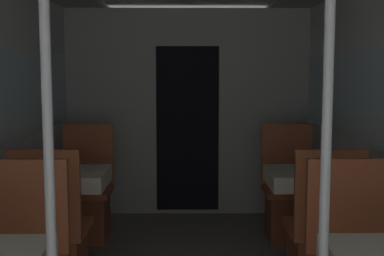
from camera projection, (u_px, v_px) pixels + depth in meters
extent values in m
cube|color=#A8A8A3|center=(188.00, 112.00, 5.50)|extent=(2.47, 0.08, 2.11)
cube|color=black|center=(188.00, 129.00, 5.48)|extent=(0.64, 0.01, 1.69)
cube|color=#B25633|center=(29.00, 207.00, 3.02)|extent=(0.45, 0.04, 0.55)
cylinder|color=silver|center=(50.00, 179.00, 2.24)|extent=(0.04, 0.04, 2.11)
cylinder|color=#B7B7BC|center=(72.00, 217.00, 4.15)|extent=(0.10, 0.10, 0.69)
cube|color=#B2B2B7|center=(71.00, 173.00, 4.11)|extent=(0.52, 0.52, 0.02)
cube|color=beige|center=(71.00, 179.00, 4.11)|extent=(0.56, 0.56, 0.12)
cube|color=#B25633|center=(54.00, 229.00, 3.59)|extent=(0.45, 0.45, 0.05)
cube|color=#B25633|center=(44.00, 193.00, 3.35)|extent=(0.45, 0.04, 0.55)
cube|color=brown|center=(86.00, 217.00, 4.71)|extent=(0.39, 0.39, 0.41)
cube|color=#B25633|center=(85.00, 191.00, 4.68)|extent=(0.45, 0.45, 0.05)
cube|color=#B25633|center=(89.00, 154.00, 4.85)|extent=(0.45, 0.04, 0.55)
cube|color=#B25633|center=(346.00, 206.00, 3.04)|extent=(0.45, 0.04, 0.55)
cylinder|color=silver|center=(326.00, 178.00, 2.25)|extent=(0.04, 0.04, 2.11)
cylinder|color=#B7B7BC|center=(304.00, 217.00, 4.16)|extent=(0.10, 0.10, 0.69)
cube|color=#B2B2B7|center=(305.00, 172.00, 4.12)|extent=(0.52, 0.52, 0.02)
cube|color=beige|center=(304.00, 178.00, 4.13)|extent=(0.56, 0.56, 0.12)
cube|color=#B25633|center=(321.00, 228.00, 3.61)|extent=(0.45, 0.45, 0.05)
cube|color=#B25633|center=(331.00, 192.00, 3.37)|extent=(0.45, 0.04, 0.55)
cube|color=brown|center=(290.00, 217.00, 4.72)|extent=(0.39, 0.39, 0.41)
cube|color=#B25633|center=(290.00, 191.00, 4.70)|extent=(0.45, 0.45, 0.05)
cube|color=#B25633|center=(287.00, 154.00, 4.87)|extent=(0.45, 0.04, 0.55)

